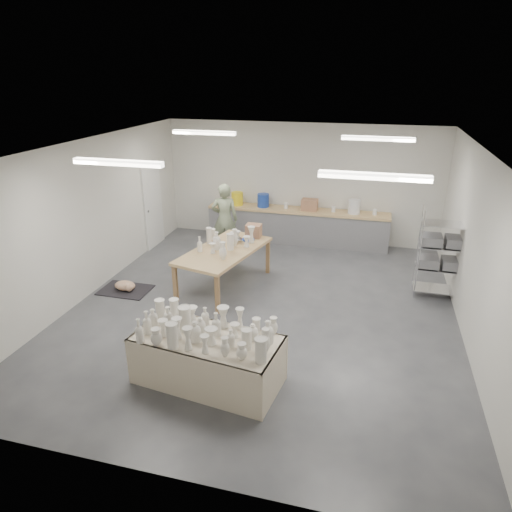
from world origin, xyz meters
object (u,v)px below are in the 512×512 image
(drying_table, at_px, (207,356))
(work_table, at_px, (228,247))
(potter, at_px, (225,219))
(red_stool, at_px, (229,238))

(drying_table, height_order, work_table, work_table)
(work_table, height_order, potter, potter)
(drying_table, relative_size, work_table, 0.91)
(drying_table, distance_m, work_table, 3.26)
(drying_table, relative_size, red_stool, 4.96)
(work_table, distance_m, red_stool, 2.09)
(drying_table, height_order, red_stool, drying_table)
(work_table, bearing_deg, red_stool, 121.28)
(potter, bearing_deg, drying_table, 93.99)
(work_table, bearing_deg, drying_table, -64.13)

